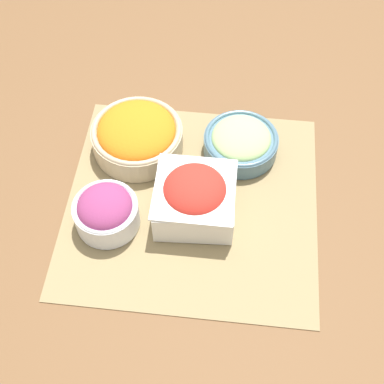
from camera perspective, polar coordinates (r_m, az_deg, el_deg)
name	(u,v)px	position (r m, az deg, el deg)	size (l,w,h in m)	color
ground_plane	(192,202)	(0.97, 0.00, -1.12)	(3.00, 3.00, 0.00)	brown
placemat	(192,202)	(0.97, 0.00, -1.06)	(0.45, 0.44, 0.00)	#937F56
cucumber_bowl	(241,141)	(1.02, 5.24, 5.40)	(0.14, 0.14, 0.06)	slate
carrot_bowl	(137,135)	(1.02, -5.88, 6.11)	(0.17, 0.17, 0.07)	#C6B28E
tomato_bowl	(195,197)	(0.92, 0.28, -0.50)	(0.14, 0.14, 0.09)	white
onion_bowl	(106,211)	(0.93, -9.18, -2.02)	(0.11, 0.11, 0.07)	silver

